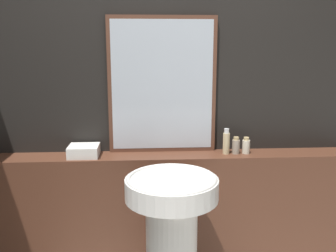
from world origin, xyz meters
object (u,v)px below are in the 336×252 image
object	(u,v)px
pedestal_sink	(172,236)
towel_stack	(84,151)
shampoo_bottle	(226,142)
lotion_bottle	(246,146)
mirror	(162,85)
conditioner_bottle	(236,146)

from	to	relation	value
pedestal_sink	towel_stack	distance (m)	0.78
shampoo_bottle	lotion_bottle	world-z (taller)	shampoo_bottle
mirror	conditioner_bottle	xyz separation A→B (m)	(0.48, -0.09, -0.39)
towel_stack	lotion_bottle	size ratio (longest dim) A/B	1.74
mirror	conditioner_bottle	distance (m)	0.63
shampoo_bottle	conditioner_bottle	bearing A→B (deg)	0.00
pedestal_sink	conditioner_bottle	size ratio (longest dim) A/B	8.00
towel_stack	shampoo_bottle	xyz separation A→B (m)	(0.93, 0.00, 0.04)
mirror	shampoo_bottle	world-z (taller)	mirror
pedestal_sink	towel_stack	bearing A→B (deg)	141.81
pedestal_sink	lotion_bottle	bearing A→B (deg)	38.78
pedestal_sink	lotion_bottle	xyz separation A→B (m)	(0.52, 0.42, 0.40)
mirror	lotion_bottle	size ratio (longest dim) A/B	8.07
pedestal_sink	mirror	xyz separation A→B (m)	(-0.02, 0.51, 0.80)
shampoo_bottle	conditioner_bottle	size ratio (longest dim) A/B	1.51
mirror	lotion_bottle	world-z (taller)	mirror
pedestal_sink	mirror	bearing A→B (deg)	92.73
shampoo_bottle	conditioner_bottle	world-z (taller)	shampoo_bottle
towel_stack	shampoo_bottle	world-z (taller)	shampoo_bottle
pedestal_sink	shampoo_bottle	bearing A→B (deg)	47.13
pedestal_sink	lotion_bottle	world-z (taller)	lotion_bottle
towel_stack	shampoo_bottle	size ratio (longest dim) A/B	1.13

